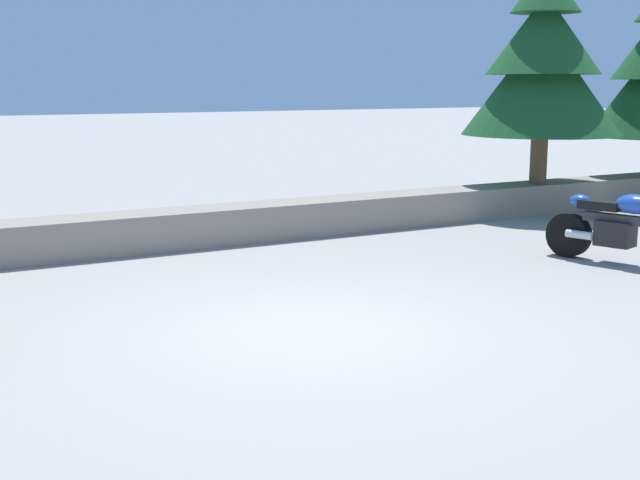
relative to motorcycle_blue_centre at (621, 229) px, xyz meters
name	(u,v)px	position (x,y,z in m)	size (l,w,h in m)	color
ground_plane	(310,332)	(-5.13, -0.73, -0.49)	(120.00, 120.00, 0.00)	gray
stone_wall	(151,231)	(-5.13, 4.07, -0.21)	(36.00, 0.80, 0.55)	gray
motorcycle_blue_centre	(621,229)	(0.00, 0.00, 0.00)	(0.91, 2.02, 1.18)	black
pine_tree_far_left	(543,63)	(2.28, 3.97, 2.26)	(2.88, 2.88, 3.96)	brown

